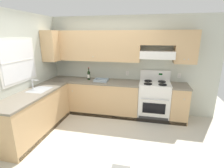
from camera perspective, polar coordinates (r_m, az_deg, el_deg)
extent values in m
plane|color=beige|center=(3.71, -7.03, -17.78)|extent=(7.04, 7.04, 0.00)
cube|color=beige|center=(4.62, 4.51, 6.23)|extent=(4.68, 0.12, 2.55)
cube|color=tan|center=(4.50, -5.79, 12.67)|extent=(2.34, 0.34, 0.76)
cube|color=tan|center=(4.36, 23.72, 11.34)|extent=(0.49, 0.34, 0.76)
cube|color=tan|center=(4.28, 15.27, 14.86)|extent=(0.80, 0.34, 0.34)
cube|color=white|center=(4.26, 14.91, 9.61)|extent=(0.80, 0.46, 0.17)
cube|color=white|center=(4.05, 14.95, 8.23)|extent=(0.80, 0.03, 0.04)
sphere|color=silver|center=(4.35, -6.43, 9.10)|extent=(0.02, 0.02, 0.02)
sphere|color=silver|center=(4.20, 23.16, 7.68)|extent=(0.02, 0.02, 0.02)
sphere|color=silver|center=(4.22, 24.40, 7.58)|extent=(0.02, 0.02, 0.02)
cube|color=silver|center=(4.58, 5.16, 3.64)|extent=(0.08, 0.01, 0.12)
cube|color=silver|center=(4.57, 5.16, 3.90)|extent=(0.03, 0.00, 0.03)
cube|color=silver|center=(4.58, 5.15, 3.36)|extent=(0.03, 0.00, 0.03)
cube|color=silver|center=(4.62, 21.69, 2.66)|extent=(0.08, 0.01, 0.12)
cube|color=silver|center=(4.61, 21.73, 2.91)|extent=(0.03, 0.00, 0.03)
cube|color=silver|center=(4.62, 21.67, 2.38)|extent=(0.03, 0.00, 0.03)
cube|color=beige|center=(4.10, -29.13, 3.00)|extent=(0.12, 4.00, 2.55)
cube|color=white|center=(4.02, -29.11, 6.78)|extent=(0.04, 1.00, 0.92)
cube|color=white|center=(4.01, -28.89, 6.78)|extent=(0.01, 0.90, 0.82)
cube|color=white|center=(4.00, -28.86, 6.79)|extent=(0.01, 0.90, 0.02)
cube|color=tan|center=(4.78, -19.05, 12.09)|extent=(0.34, 0.64, 0.76)
cube|color=tan|center=(4.66, -6.04, -4.42)|extent=(2.40, 0.61, 0.87)
cube|color=#756B5B|center=(4.52, -6.21, 0.99)|extent=(2.43, 0.63, 0.04)
cube|color=tan|center=(4.51, 21.39, -6.19)|extent=(0.41, 0.61, 0.87)
cube|color=#756B5B|center=(4.37, 21.99, -0.64)|extent=(0.43, 0.63, 0.04)
cube|color=black|center=(4.43, 0.37, -10.97)|extent=(3.54, 0.06, 0.09)
sphere|color=silver|center=(4.48, -13.26, -2.33)|extent=(0.03, 0.03, 0.03)
sphere|color=silver|center=(4.15, 23.20, -4.71)|extent=(0.03, 0.03, 0.03)
cube|color=tan|center=(4.04, -24.41, -9.14)|extent=(0.61, 1.89, 0.87)
cube|color=#756B5B|center=(3.88, -25.18, -3.02)|extent=(0.63, 1.91, 0.04)
cube|color=black|center=(4.07, -20.54, -14.72)|extent=(0.06, 1.85, 0.09)
cube|color=#999B9E|center=(4.06, -23.23, -1.78)|extent=(0.40, 0.48, 0.01)
cube|color=#28282B|center=(4.08, -23.12, -2.74)|extent=(0.34, 0.42, 0.14)
cylinder|color=silver|center=(4.12, -25.22, -0.11)|extent=(0.03, 0.03, 0.22)
cylinder|color=silver|center=(4.05, -24.48, 1.18)|extent=(0.16, 0.02, 0.02)
cube|color=white|center=(4.45, 13.88, -5.58)|extent=(0.76, 0.58, 0.91)
cube|color=black|center=(4.20, 13.89, -7.99)|extent=(0.53, 0.01, 0.26)
cylinder|color=silver|center=(4.09, 14.12, -5.04)|extent=(0.65, 0.02, 0.02)
cube|color=#333333|center=(4.33, 13.64, -11.44)|extent=(0.70, 0.01, 0.11)
cube|color=white|center=(4.30, 14.29, 0.18)|extent=(0.76, 0.58, 0.02)
cube|color=white|center=(4.53, 14.32, 2.75)|extent=(0.76, 0.04, 0.29)
cube|color=#053F0C|center=(4.51, 16.05, 3.21)|extent=(0.09, 0.01, 0.04)
cylinder|color=black|center=(4.16, 12.02, 0.06)|extent=(0.19, 0.19, 0.02)
cylinder|color=black|center=(4.16, 12.02, -0.02)|extent=(0.07, 0.07, 0.01)
cylinder|color=black|center=(4.17, 16.69, -0.22)|extent=(0.19, 0.19, 0.02)
cylinder|color=black|center=(4.18, 16.68, -0.30)|extent=(0.07, 0.07, 0.01)
cylinder|color=black|center=(4.43, 12.07, 1.03)|extent=(0.19, 0.19, 0.02)
cylinder|color=black|center=(4.43, 12.06, 0.95)|extent=(0.07, 0.07, 0.01)
cylinder|color=black|center=(4.44, 16.45, 0.77)|extent=(0.19, 0.19, 0.02)
cylinder|color=black|center=(4.44, 16.44, 0.69)|extent=(0.07, 0.07, 0.01)
cylinder|color=white|center=(4.52, 11.66, 2.55)|extent=(0.04, 0.02, 0.04)
cylinder|color=white|center=(4.52, 13.44, 2.44)|extent=(0.04, 0.02, 0.04)
cylinder|color=white|center=(4.52, 15.22, 2.33)|extent=(0.04, 0.02, 0.04)
cylinder|color=white|center=(4.53, 16.99, 2.22)|extent=(0.04, 0.02, 0.04)
cylinder|color=black|center=(4.57, -7.80, 2.75)|extent=(0.07, 0.07, 0.22)
cone|color=black|center=(4.55, -7.86, 4.30)|extent=(0.07, 0.07, 0.04)
cylinder|color=black|center=(4.54, -7.89, 5.03)|extent=(0.03, 0.03, 0.08)
cylinder|color=maroon|center=(4.53, -7.91, 5.41)|extent=(0.03, 0.03, 0.02)
cube|color=silver|center=(4.54, -7.97, 2.59)|extent=(0.07, 0.00, 0.10)
cube|color=#9EADB7|center=(4.43, -3.64, 1.08)|extent=(0.28, 0.21, 0.02)
cube|color=#9EADB7|center=(4.31, -4.10, 0.95)|extent=(0.35, 0.01, 0.06)
cube|color=#9EADB7|center=(4.54, -3.22, 1.74)|extent=(0.35, 0.01, 0.06)
cube|color=#9EADB7|center=(4.47, -5.71, 1.47)|extent=(0.01, 0.23, 0.06)
cube|color=#9EADB7|center=(4.38, -1.55, 1.24)|extent=(0.01, 0.23, 0.06)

